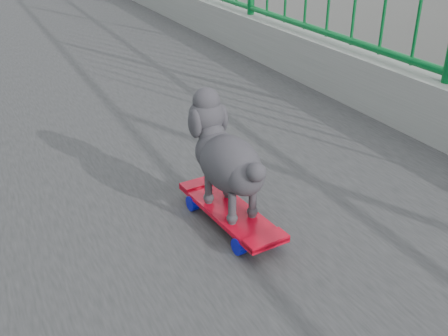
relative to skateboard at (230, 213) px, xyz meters
name	(u,v)px	position (x,y,z in m)	size (l,w,h in m)	color
footbridge	(105,272)	(-0.07, 2.26, -1.84)	(3.00, 24.00, 7.00)	#2D2D2F
railing	(76,44)	(-0.07, 2.26, 0.16)	(3.00, 24.00, 1.42)	gray
skateboard	(230,213)	(0.00, 0.00, 0.00)	(0.20, 0.54, 0.07)	red
poodle	(227,157)	(0.00, 0.02, 0.22)	(0.22, 0.46, 0.39)	#29262B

